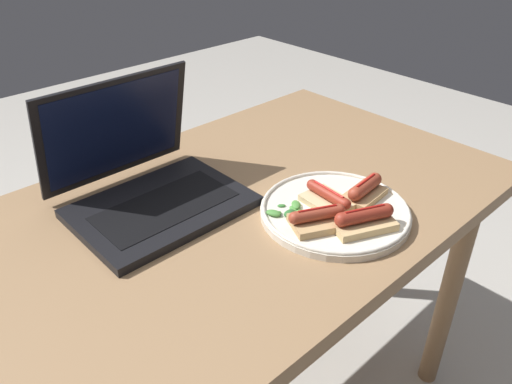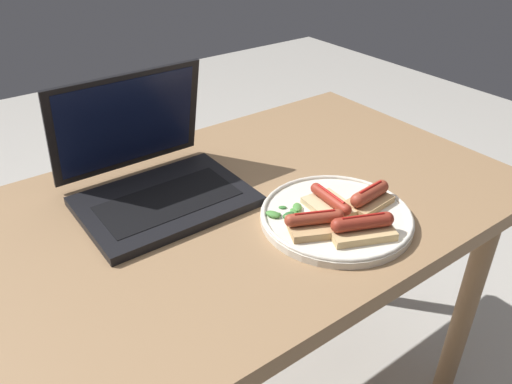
# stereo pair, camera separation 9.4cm
# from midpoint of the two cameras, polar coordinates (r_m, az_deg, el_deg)

# --- Properties ---
(desk) EXTENTS (1.40, 0.71, 0.73)m
(desk) POSITION_cam_midpoint_polar(r_m,az_deg,el_deg) (1.02, -4.23, -6.99)
(desk) COLOR #93704C
(desk) RESTS_ON ground_plane
(laptop) EXTENTS (0.33, 0.30, 0.24)m
(laptop) POSITION_cam_midpoint_polar(r_m,az_deg,el_deg) (1.03, -9.03, 1.55)
(laptop) COLOR black
(laptop) RESTS_ON desk
(plate) EXTENTS (0.29, 0.29, 0.02)m
(plate) POSITION_cam_midpoint_polar(r_m,az_deg,el_deg) (0.98, 11.88, -2.80)
(plate) COLOR silver
(plate) RESTS_ON desk
(sausage_toast_left) EXTENTS (0.08, 0.11, 0.04)m
(sausage_toast_left) POSITION_cam_midpoint_polar(r_m,az_deg,el_deg) (0.98, 11.19, -1.31)
(sausage_toast_left) COLOR #D6B784
(sausage_toast_left) RESTS_ON plate
(sausage_toast_middle) EXTENTS (0.13, 0.10, 0.04)m
(sausage_toast_middle) POSITION_cam_midpoint_polar(r_m,az_deg,el_deg) (0.92, 14.89, -3.98)
(sausage_toast_middle) COLOR tan
(sausage_toast_middle) RESTS_ON plate
(sausage_toast_right) EXTENTS (0.11, 0.10, 0.04)m
(sausage_toast_right) POSITION_cam_midpoint_polar(r_m,az_deg,el_deg) (0.92, 9.58, -3.58)
(sausage_toast_right) COLOR tan
(sausage_toast_right) RESTS_ON plate
(sausage_toast_extra) EXTENTS (0.10, 0.07, 0.04)m
(sausage_toast_extra) POSITION_cam_midpoint_polar(r_m,az_deg,el_deg) (1.01, 15.44, -0.65)
(sausage_toast_extra) COLOR tan
(sausage_toast_extra) RESTS_ON plate
(salad_pile) EXTENTS (0.08, 0.07, 0.01)m
(salad_pile) POSITION_cam_midpoint_polar(r_m,az_deg,el_deg) (0.96, 6.40, -2.44)
(salad_pile) COLOR #2D662D
(salad_pile) RESTS_ON plate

